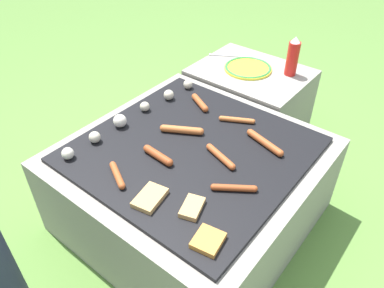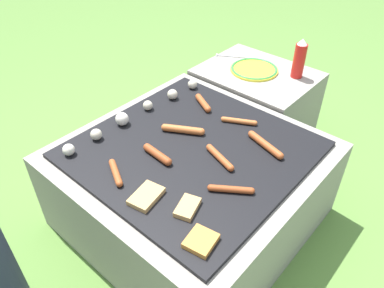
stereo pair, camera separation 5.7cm
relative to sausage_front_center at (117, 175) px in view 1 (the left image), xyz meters
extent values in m
plane|color=#567F38|center=(0.32, -0.11, -0.44)|extent=(14.00, 14.00, 0.00)
cube|color=gray|center=(0.32, -0.11, -0.23)|extent=(0.98, 0.98, 0.41)
cube|color=black|center=(0.32, -0.11, -0.02)|extent=(0.86, 0.86, 0.02)
cube|color=gray|center=(1.06, 0.06, -0.23)|extent=(0.49, 0.62, 0.42)
cylinder|color=#A34C23|center=(0.52, -0.33, 0.00)|extent=(0.08, 0.18, 0.03)
sphere|color=#A34C23|center=(0.49, -0.42, 0.00)|extent=(0.03, 0.03, 0.03)
sphere|color=#A34C23|center=(0.54, -0.25, 0.00)|extent=(0.03, 0.03, 0.03)
cylinder|color=#93421E|center=(0.22, -0.38, 0.00)|extent=(0.10, 0.13, 0.02)
sphere|color=#93421E|center=(0.26, -0.44, 0.00)|extent=(0.02, 0.02, 0.02)
sphere|color=#93421E|center=(0.18, -0.32, 0.00)|extent=(0.02, 0.02, 0.02)
cylinder|color=#93421E|center=(0.18, -0.04, 0.00)|extent=(0.04, 0.13, 0.03)
sphere|color=#93421E|center=(0.18, 0.02, 0.00)|extent=(0.03, 0.03, 0.03)
sphere|color=#93421E|center=(0.17, -0.10, 0.00)|extent=(0.03, 0.03, 0.03)
cylinder|color=#B7602D|center=(0.37, -0.01, 0.00)|extent=(0.11, 0.16, 0.03)
sphere|color=#B7602D|center=(0.41, -0.08, 0.00)|extent=(0.03, 0.03, 0.03)
sphere|color=#B7602D|center=(0.33, 0.06, 0.00)|extent=(0.03, 0.03, 0.03)
cylinder|color=#A34C23|center=(0.33, -0.24, 0.00)|extent=(0.07, 0.15, 0.03)
sphere|color=#A34C23|center=(0.31, -0.31, 0.00)|extent=(0.03, 0.03, 0.03)
sphere|color=#A34C23|center=(0.35, -0.17, 0.00)|extent=(0.03, 0.03, 0.03)
cylinder|color=#A34C23|center=(0.59, 0.07, 0.00)|extent=(0.08, 0.12, 0.03)
sphere|color=#A34C23|center=(0.57, 0.01, 0.00)|extent=(0.03, 0.03, 0.03)
sphere|color=#A34C23|center=(0.62, 0.12, 0.00)|extent=(0.03, 0.03, 0.03)
cylinder|color=#A34C23|center=(0.00, 0.00, 0.00)|extent=(0.08, 0.13, 0.03)
sphere|color=#A34C23|center=(-0.03, -0.06, 0.00)|extent=(0.03, 0.03, 0.03)
sphere|color=#A34C23|center=(0.03, 0.06, 0.00)|extent=(0.03, 0.03, 0.03)
cylinder|color=#B7602D|center=(0.59, -0.15, 0.00)|extent=(0.09, 0.14, 0.02)
sphere|color=#B7602D|center=(0.55, -0.09, 0.00)|extent=(0.02, 0.02, 0.02)
sphere|color=#B7602D|center=(0.62, -0.21, 0.00)|extent=(0.02, 0.02, 0.02)
cube|color=tan|center=(0.05, -0.32, 0.00)|extent=(0.12, 0.09, 0.02)
cube|color=#D18438|center=(-0.03, -0.44, 0.00)|extent=(0.11, 0.10, 0.02)
cube|color=tan|center=(-0.01, -0.17, 0.00)|extent=(0.14, 0.10, 0.02)
sphere|color=silver|center=(-0.04, 0.24, 0.01)|extent=(0.05, 0.05, 0.05)
sphere|color=beige|center=(0.09, 0.24, 0.01)|extent=(0.05, 0.05, 0.05)
sphere|color=silver|center=(0.24, 0.24, 0.02)|extent=(0.06, 0.06, 0.06)
sphere|color=beige|center=(0.40, 0.24, 0.01)|extent=(0.05, 0.05, 0.05)
sphere|color=beige|center=(0.54, 0.22, 0.01)|extent=(0.05, 0.05, 0.05)
sphere|color=beige|center=(0.69, 0.21, 0.01)|extent=(0.05, 0.05, 0.05)
cylinder|color=yellow|center=(1.06, 0.08, -0.01)|extent=(0.27, 0.27, 0.01)
torus|color=#338C3F|center=(1.06, 0.08, 0.00)|extent=(0.26, 0.26, 0.01)
cylinder|color=red|center=(1.15, -0.13, 0.08)|extent=(0.06, 0.06, 0.18)
cone|color=white|center=(1.15, -0.13, 0.19)|extent=(0.05, 0.05, 0.03)
cylinder|color=silver|center=(1.12, 0.27, -0.01)|extent=(0.11, 0.18, 0.01)
cube|color=silver|center=(1.07, 0.36, -0.01)|extent=(0.02, 0.02, 0.01)
camera|label=1|loc=(-0.63, -0.86, 0.96)|focal=35.00mm
camera|label=2|loc=(-0.59, -0.90, 0.96)|focal=35.00mm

